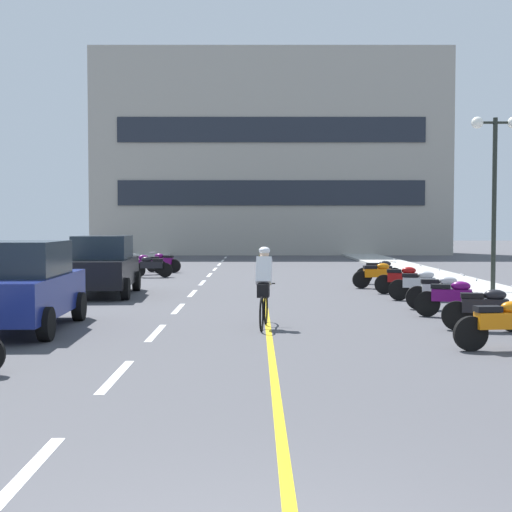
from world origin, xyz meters
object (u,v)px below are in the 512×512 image
(motorcycle_7, at_px, (402,279))
(motorcycle_9, at_px, (380,271))
(street_lamp_mid, at_px, (495,164))
(cyclist_rider, at_px, (264,285))
(motorcycle_8, at_px, (377,274))
(motorcycle_12, at_px, (163,262))
(parked_car_near, at_px, (22,285))
(motorcycle_10, at_px, (151,266))
(motorcycle_4, at_px, (452,297))
(motorcycle_6, at_px, (419,284))
(motorcycle_11, at_px, (148,264))
(motorcycle_2, at_px, (502,323))
(parked_car_mid, at_px, (103,265))
(motorcycle_5, at_px, (440,291))
(motorcycle_3, at_px, (485,308))

(motorcycle_7, height_order, motorcycle_9, same)
(street_lamp_mid, distance_m, cyclist_rider, 10.34)
(motorcycle_7, relative_size, motorcycle_8, 1.00)
(motorcycle_9, height_order, motorcycle_12, same)
(parked_car_near, bearing_deg, motorcycle_10, 87.96)
(street_lamp_mid, height_order, motorcycle_10, street_lamp_mid)
(street_lamp_mid, bearing_deg, cyclist_rider, -136.27)
(motorcycle_4, height_order, motorcycle_6, same)
(cyclist_rider, bearing_deg, motorcycle_6, 48.77)
(motorcycle_7, relative_size, motorcycle_11, 1.04)
(motorcycle_2, distance_m, motorcycle_9, 13.40)
(motorcycle_9, xyz_separation_m, motorcycle_11, (-9.17, 4.87, 0.00))
(street_lamp_mid, bearing_deg, motorcycle_6, -147.01)
(parked_car_near, bearing_deg, parked_car_mid, 89.07)
(motorcycle_6, height_order, motorcycle_7, same)
(motorcycle_8, bearing_deg, parked_car_near, -133.39)
(street_lamp_mid, relative_size, motorcycle_8, 3.13)
(street_lamp_mid, bearing_deg, motorcycle_5, -124.52)
(motorcycle_7, distance_m, motorcycle_10, 11.18)
(motorcycle_2, height_order, motorcycle_7, same)
(parked_car_near, relative_size, motorcycle_2, 2.50)
(motorcycle_4, height_order, cyclist_rider, cyclist_rider)
(motorcycle_3, height_order, motorcycle_7, same)
(parked_car_mid, xyz_separation_m, motorcycle_5, (9.34, -3.68, -0.44))
(motorcycle_3, height_order, motorcycle_10, same)
(motorcycle_5, xyz_separation_m, motorcycle_11, (-9.35, 12.54, 0.00))
(motorcycle_2, bearing_deg, motorcycle_12, 113.18)
(street_lamp_mid, bearing_deg, motorcycle_3, -109.78)
(motorcycle_8, xyz_separation_m, cyclist_rider, (-3.96, -9.03, 0.41))
(street_lamp_mid, height_order, motorcycle_4, street_lamp_mid)
(motorcycle_2, bearing_deg, motorcycle_5, 85.53)
(motorcycle_2, distance_m, motorcycle_5, 5.75)
(motorcycle_6, xyz_separation_m, motorcycle_8, (-0.50, 3.94, 0.00))
(motorcycle_10, bearing_deg, motorcycle_6, -44.64)
(motorcycle_7, relative_size, cyclist_rider, 0.96)
(motorcycle_9, bearing_deg, parked_car_near, -129.95)
(motorcycle_4, distance_m, motorcycle_7, 5.47)
(motorcycle_8, relative_size, cyclist_rider, 0.96)
(motorcycle_4, height_order, motorcycle_10, same)
(motorcycle_7, bearing_deg, motorcycle_12, 131.31)
(motorcycle_12, bearing_deg, motorcycle_8, -43.62)
(motorcycle_2, bearing_deg, motorcycle_8, 90.47)
(parked_car_mid, height_order, motorcycle_3, parked_car_mid)
(parked_car_mid, relative_size, motorcycle_5, 2.53)
(motorcycle_8, relative_size, motorcycle_12, 1.03)
(motorcycle_3, relative_size, motorcycle_5, 0.99)
(street_lamp_mid, relative_size, parked_car_near, 1.25)
(motorcycle_3, relative_size, motorcycle_7, 0.99)
(motorcycle_5, relative_size, motorcycle_6, 1.01)
(parked_car_near, relative_size, motorcycle_7, 2.51)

